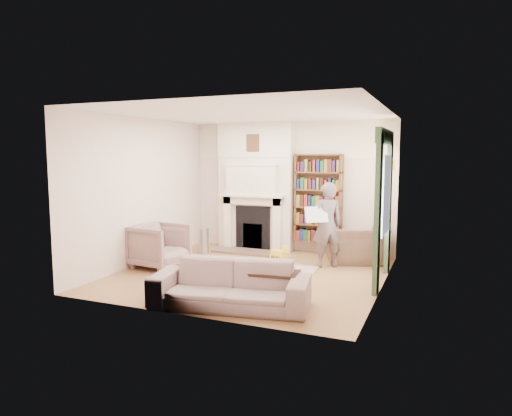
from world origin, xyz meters
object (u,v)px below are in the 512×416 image
at_px(sofa, 230,285).
at_px(paraffin_heater, 203,240).
at_px(armchair_left, 159,246).
at_px(coffee_table, 274,287).
at_px(armchair_reading, 356,244).
at_px(man_reading, 327,225).
at_px(bookcase, 318,199).
at_px(rocking_horse, 278,255).

distance_m(sofa, paraffin_heater, 3.57).
bearing_deg(armchair_left, coffee_table, -105.99).
distance_m(armchair_reading, man_reading, 0.87).
height_order(sofa, coffee_table, sofa).
distance_m(man_reading, coffee_table, 2.41).
height_order(bookcase, rocking_horse, bookcase).
bearing_deg(coffee_table, bookcase, 88.34).
bearing_deg(armchair_left, paraffin_heater, 0.24).
bearing_deg(armchair_reading, sofa, 52.98).
xyz_separation_m(armchair_reading, sofa, (-1.13, -3.34, -0.05)).
xyz_separation_m(armchair_left, rocking_horse, (2.01, 0.96, -0.21)).
relative_size(bookcase, coffee_table, 2.64).
height_order(coffee_table, paraffin_heater, paraffin_heater).
bearing_deg(bookcase, sofa, -93.23).
bearing_deg(bookcase, man_reading, -67.20).
relative_size(armchair_left, paraffin_heater, 1.63).
xyz_separation_m(sofa, paraffin_heater, (-2.05, 2.92, -0.04)).
height_order(man_reading, rocking_horse, man_reading).
bearing_deg(armchair_left, armchair_reading, -54.86).
height_order(sofa, rocking_horse, sofa).
bearing_deg(man_reading, sofa, 42.74).
height_order(armchair_left, rocking_horse, armchair_left).
relative_size(armchair_left, man_reading, 0.56).
distance_m(armchair_left, paraffin_heater, 1.41).
relative_size(bookcase, armchair_left, 2.06).
xyz_separation_m(paraffin_heater, rocking_horse, (1.86, -0.44, -0.07)).
distance_m(bookcase, paraffin_heater, 2.60).
bearing_deg(armchair_reading, paraffin_heater, -10.89).
relative_size(man_reading, coffee_table, 2.28).
relative_size(bookcase, sofa, 0.85).
height_order(bookcase, man_reading, bookcase).
distance_m(armchair_left, man_reading, 3.15).
distance_m(man_reading, rocking_horse, 1.08).
height_order(bookcase, armchair_reading, bookcase).
xyz_separation_m(man_reading, paraffin_heater, (-2.73, 0.18, -0.52)).
bearing_deg(coffee_table, man_reading, 79.17).
height_order(armchair_left, paraffin_heater, armchair_left).
distance_m(sofa, rocking_horse, 2.49).
bearing_deg(man_reading, rocking_horse, -16.71).
distance_m(sofa, coffee_table, 0.64).
bearing_deg(bookcase, coffee_table, -85.50).
distance_m(man_reading, paraffin_heater, 2.78).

